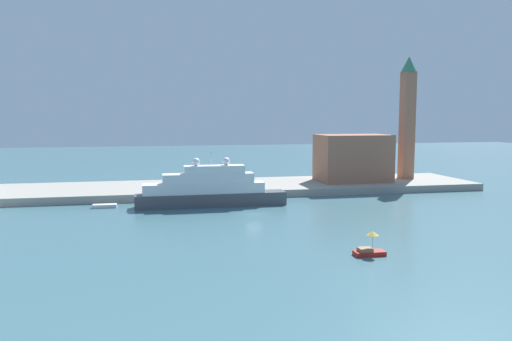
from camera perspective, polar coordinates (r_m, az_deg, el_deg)
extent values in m
plane|color=#3D6670|center=(84.04, -0.23, -5.01)|extent=(400.00, 400.00, 0.00)
cube|color=gray|center=(109.99, -3.08, -1.95)|extent=(110.00, 21.72, 1.51)
cube|color=#4C4C51|center=(92.01, -5.07, -3.29)|extent=(27.31, 3.97, 2.40)
cube|color=white|center=(91.53, -5.93, -2.00)|extent=(21.85, 3.65, 1.87)
cube|color=white|center=(91.38, -5.43, -0.87)|extent=(16.39, 3.33, 1.72)
cube|color=white|center=(91.33, -4.76, 0.13)|extent=(10.93, 3.01, 1.43)
cylinder|color=silver|center=(91.08, -5.11, 1.38)|extent=(0.16, 0.16, 2.59)
sphere|color=white|center=(91.49, -3.41, 1.05)|extent=(1.42, 1.42, 1.42)
sphere|color=white|center=(90.85, -6.82, 0.98)|extent=(1.42, 1.42, 1.42)
cube|color=#B22319|center=(61.32, 12.75, -9.14)|extent=(3.65, 1.59, 0.53)
cube|color=#8C6647|center=(60.98, 12.28, -8.76)|extent=(1.60, 1.27, 0.42)
cylinder|color=#B2B2B2|center=(61.17, 13.09, -8.03)|extent=(0.06, 0.06, 1.87)
cone|color=gold|center=(60.89, 13.11, -6.95)|extent=(1.40, 1.40, 0.49)
cube|color=silver|center=(94.14, -16.79, -3.87)|extent=(4.17, 1.57, 0.61)
cube|color=#9E664C|center=(116.74, 10.92, 1.41)|extent=(15.79, 10.45, 10.62)
cube|color=#9E664C|center=(124.36, 16.77, 4.88)|extent=(2.83, 2.83, 25.08)
cone|color=#387A5B|center=(124.92, 16.98, 11.46)|extent=(3.68, 3.68, 3.56)
cube|color=#1E4C99|center=(102.57, -8.36, -1.95)|extent=(3.96, 1.83, 0.80)
cube|color=#262D33|center=(102.46, -8.47, -1.55)|extent=(2.38, 1.65, 0.65)
cylinder|color=#4C4C4C|center=(104.90, -5.60, -1.55)|extent=(0.36, 0.36, 1.46)
sphere|color=tan|center=(104.79, -5.60, -1.09)|extent=(0.24, 0.24, 0.24)
cylinder|color=black|center=(100.84, -2.30, -2.04)|extent=(0.53, 0.53, 0.75)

